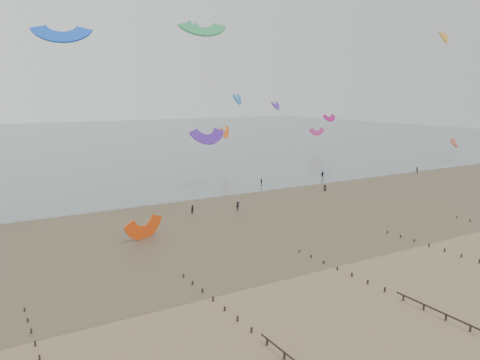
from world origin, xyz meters
name	(u,v)px	position (x,y,z in m)	size (l,w,h in m)	color
ground	(336,288)	(0.00, 0.00, 0.00)	(500.00, 500.00, 0.00)	brown
sea_and_shore	(183,223)	(-4.08, 34.40, 0.01)	(500.00, 665.00, 0.03)	#475654
kitesurfers	(269,189)	(23.31, 47.92, 0.88)	(145.77, 19.76, 1.88)	black
grounded_kite	(145,238)	(-12.72, 29.73, 0.00)	(6.57, 3.44, 5.01)	#ED440F
kites_airborne	(85,97)	(-8.40, 84.01, 21.56)	(221.40, 110.16, 44.37)	#D13683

